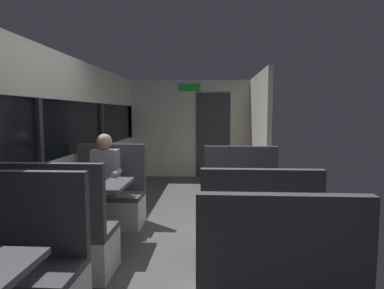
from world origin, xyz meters
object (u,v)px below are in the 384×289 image
bench_rear_aisle_facing_end (257,255)px  seated_passenger (106,187)px  bench_mid_window_facing_end (62,241)px  dining_table_rear_aisle (248,198)px  bench_rear_aisle_facing_entry (242,208)px  bench_mid_window_facing_entry (109,201)px  dining_table_mid_window (89,191)px  bench_near_window_facing_entry (16,281)px

bench_rear_aisle_facing_end → seated_passenger: seated_passenger is taller
bench_mid_window_facing_end → bench_rear_aisle_facing_end: (1.79, -0.20, 0.00)m
dining_table_rear_aisle → bench_rear_aisle_facing_entry: bearing=90.0°
bench_rear_aisle_facing_end → bench_mid_window_facing_entry: bearing=138.2°
bench_mid_window_facing_end → seated_passenger: 1.34m
bench_rear_aisle_facing_entry → bench_mid_window_facing_end: bearing=-146.2°
bench_rear_aisle_facing_end → dining_table_mid_window: bearing=153.3°
dining_table_rear_aisle → bench_rear_aisle_facing_entry: (0.00, 0.70, -0.31)m
bench_mid_window_facing_end → dining_table_mid_window: bearing=90.0°
bench_near_window_facing_entry → seated_passenger: bearing=90.0°
dining_table_mid_window → seated_passenger: 0.64m
bench_mid_window_facing_end → bench_mid_window_facing_entry: size_ratio=1.00×
bench_near_window_facing_entry → bench_rear_aisle_facing_end: 1.87m
bench_mid_window_facing_entry → seated_passenger: bearing=-90.0°
dining_table_rear_aisle → bench_rear_aisle_facing_end: (0.00, -0.70, -0.31)m
bench_rear_aisle_facing_end → seated_passenger: size_ratio=0.87×
dining_table_mid_window → bench_rear_aisle_facing_entry: 1.88m
bench_near_window_facing_entry → bench_mid_window_facing_end: 0.72m
bench_rear_aisle_facing_entry → dining_table_rear_aisle: bearing=-90.0°
dining_table_rear_aisle → bench_rear_aisle_facing_end: 0.77m
dining_table_mid_window → bench_rear_aisle_facing_entry: bench_rear_aisle_facing_entry is taller
dining_table_rear_aisle → bench_mid_window_facing_end: bearing=-164.4°
dining_table_mid_window → bench_rear_aisle_facing_end: bench_rear_aisle_facing_end is taller
bench_near_window_facing_entry → bench_mid_window_facing_entry: (0.00, 2.12, 0.00)m
bench_near_window_facing_entry → bench_rear_aisle_facing_entry: same height
bench_mid_window_facing_entry → dining_table_rear_aisle: 2.03m
bench_mid_window_facing_entry → bench_rear_aisle_facing_entry: bearing=-6.4°
bench_rear_aisle_facing_end → bench_rear_aisle_facing_entry: size_ratio=1.00×
bench_rear_aisle_facing_entry → seated_passenger: (-1.79, 0.13, 0.21)m
dining_table_mid_window → dining_table_rear_aisle: (1.79, -0.20, 0.00)m
dining_table_mid_window → bench_mid_window_facing_entry: (0.00, 0.70, -0.31)m
dining_table_mid_window → seated_passenger: bearing=90.0°
bench_rear_aisle_facing_end → seated_passenger: bearing=139.5°
bench_rear_aisle_facing_end → bench_rear_aisle_facing_entry: 1.40m
bench_near_window_facing_entry → bench_mid_window_facing_entry: bearing=90.0°
bench_rear_aisle_facing_entry → seated_passenger: 1.81m
bench_mid_window_facing_end → bench_mid_window_facing_entry: bearing=90.0°
dining_table_mid_window → dining_table_rear_aisle: 1.80m
bench_mid_window_facing_end → dining_table_rear_aisle: bench_mid_window_facing_end is taller
bench_near_window_facing_entry → dining_table_rear_aisle: bench_near_window_facing_entry is taller
bench_mid_window_facing_entry → bench_rear_aisle_facing_entry: 1.80m
bench_near_window_facing_entry → bench_mid_window_facing_entry: 2.12m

